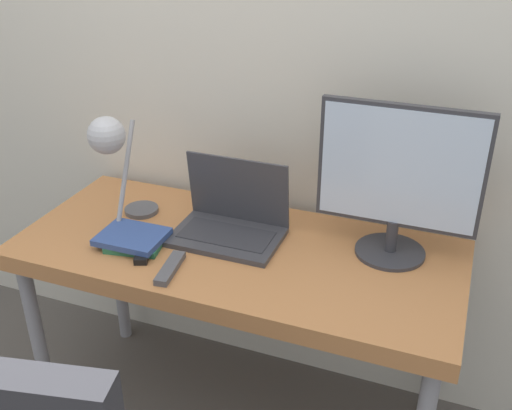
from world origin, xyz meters
TOP-DOWN VIEW (x-y plane):
  - wall_back at (0.00, 0.69)m, footprint 8.00×0.05m
  - desk at (0.00, 0.31)m, footprint 1.43×0.63m
  - laptop at (-0.05, 0.38)m, footprint 0.35×0.24m
  - monitor at (0.46, 0.45)m, footprint 0.49×0.22m
  - desk_lamp at (-0.41, 0.28)m, footprint 0.12×0.27m
  - book_stack at (-0.31, 0.21)m, footprint 0.21×0.18m
  - tv_remote at (-0.13, 0.11)m, footprint 0.06×0.17m
  - media_remote at (-0.26, 0.18)m, footprint 0.09×0.16m

SIDE VIEW (x-z plane):
  - desk at x=0.00m, z-range 0.30..1.05m
  - tv_remote at x=-0.13m, z-range 0.75..0.77m
  - media_remote at x=-0.26m, z-range 0.75..0.77m
  - book_stack at x=-0.31m, z-range 0.75..0.79m
  - laptop at x=-0.05m, z-range 0.67..0.92m
  - monitor at x=0.46m, z-range 0.76..1.25m
  - desk_lamp at x=-0.41m, z-range 0.84..1.24m
  - wall_back at x=0.00m, z-range 0.00..2.60m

